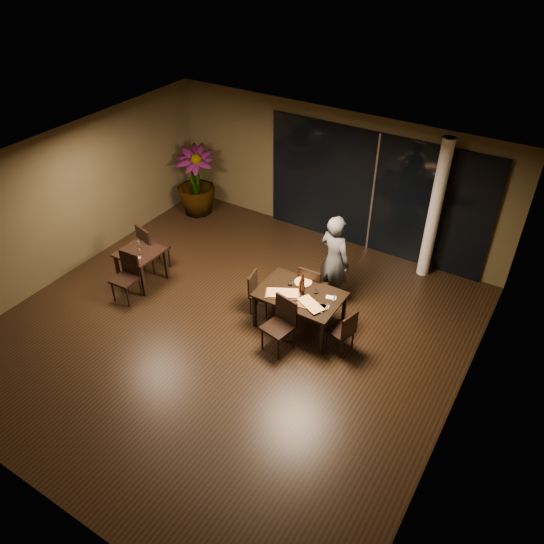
{
  "coord_description": "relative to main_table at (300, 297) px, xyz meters",
  "views": [
    {
      "loc": [
        4.51,
        -5.78,
        6.61
      ],
      "look_at": [
        0.44,
        0.75,
        1.05
      ],
      "focal_mm": 35.0,
      "sensor_mm": 36.0,
      "label": 1
    }
  ],
  "objects": [
    {
      "name": "ground",
      "position": [
        -1.0,
        -0.8,
        -0.68
      ],
      "size": [
        8.0,
        8.0,
        0.0
      ],
      "primitive_type": "plane",
      "color": "black",
      "rests_on": "ground"
    },
    {
      "name": "wall_back",
      "position": [
        -1.0,
        3.25,
        0.82
      ],
      "size": [
        8.0,
        0.1,
        3.0
      ],
      "primitive_type": "cube",
      "color": "#433B23",
      "rests_on": "ground"
    },
    {
      "name": "wall_front",
      "position": [
        -1.0,
        -4.85,
        0.82
      ],
      "size": [
        8.0,
        0.1,
        3.0
      ],
      "primitive_type": "cube",
      "color": "#433B23",
      "rests_on": "ground"
    },
    {
      "name": "wall_left",
      "position": [
        -5.05,
        -0.8,
        0.82
      ],
      "size": [
        0.1,
        8.0,
        3.0
      ],
      "primitive_type": "cube",
      "color": "#433B23",
      "rests_on": "ground"
    },
    {
      "name": "wall_right",
      "position": [
        3.05,
        -0.8,
        0.82
      ],
      "size": [
        0.1,
        8.0,
        3.0
      ],
      "primitive_type": "cube",
      "color": "#433B23",
      "rests_on": "ground"
    },
    {
      "name": "ceiling",
      "position": [
        -1.0,
        -0.8,
        2.34
      ],
      "size": [
        8.0,
        8.0,
        0.04
      ],
      "primitive_type": "cube",
      "color": "silver",
      "rests_on": "wall_back"
    },
    {
      "name": "window_panel",
      "position": [
        0.0,
        3.16,
        0.67
      ],
      "size": [
        5.0,
        0.06,
        2.7
      ],
      "primitive_type": "cube",
      "color": "black",
      "rests_on": "ground"
    },
    {
      "name": "column",
      "position": [
        1.4,
        2.85,
        0.82
      ],
      "size": [
        0.24,
        0.24,
        3.0
      ],
      "primitive_type": "cylinder",
      "color": "white",
      "rests_on": "ground"
    },
    {
      "name": "main_table",
      "position": [
        0.0,
        0.0,
        0.0
      ],
      "size": [
        1.5,
        1.0,
        0.75
      ],
      "color": "black",
      "rests_on": "ground"
    },
    {
      "name": "side_table",
      "position": [
        -3.4,
        -0.5,
        -0.05
      ],
      "size": [
        0.8,
        0.8,
        0.75
      ],
      "color": "black",
      "rests_on": "ground"
    },
    {
      "name": "chair_main_far",
      "position": [
        -0.07,
        0.57,
        -0.14
      ],
      "size": [
        0.47,
        0.47,
        0.96
      ],
      "rotation": [
        0.0,
        0.0,
        3.19
      ],
      "color": "black",
      "rests_on": "ground"
    },
    {
      "name": "chair_main_near",
      "position": [
        -0.0,
        -0.64,
        -0.11
      ],
      "size": [
        0.55,
        0.55,
        1.01
      ],
      "rotation": [
        0.0,
        0.0,
        -0.19
      ],
      "color": "black",
      "rests_on": "ground"
    },
    {
      "name": "chair_main_left",
      "position": [
        -0.89,
        -0.03,
        -0.2
      ],
      "size": [
        0.45,
        0.45,
        0.84
      ],
      "rotation": [
        0.0,
        0.0,
        1.75
      ],
      "color": "black",
      "rests_on": "ground"
    },
    {
      "name": "chair_main_right",
      "position": [
        0.97,
        -0.17,
        -0.2
      ],
      "size": [
        0.48,
        0.48,
        0.86
      ],
      "rotation": [
        0.0,
        0.0,
        -1.82
      ],
      "color": "black",
      "rests_on": "ground"
    },
    {
      "name": "chair_side_far",
      "position": [
        -3.56,
        -0.04,
        -0.09
      ],
      "size": [
        0.6,
        0.6,
        1.05
      ],
      "rotation": [
        0.0,
        0.0,
        2.88
      ],
      "color": "black",
      "rests_on": "ground"
    },
    {
      "name": "chair_side_near",
      "position": [
        -3.29,
        -1.0,
        -0.13
      ],
      "size": [
        0.48,
        0.48,
        0.98
      ],
      "rotation": [
        0.0,
        0.0,
        0.06
      ],
      "color": "black",
      "rests_on": "ground"
    },
    {
      "name": "diner",
      "position": [
        0.17,
        1.01,
        0.27
      ],
      "size": [
        0.73,
        0.58,
        1.89
      ],
      "primitive_type": "imported",
      "rotation": [
        0.0,
        0.0,
        2.87
      ],
      "color": "#313437",
      "rests_on": "ground"
    },
    {
      "name": "potted_plant",
      "position": [
        -4.28,
        2.4,
        0.17
      ],
      "size": [
        1.28,
        1.28,
        1.7
      ],
      "primitive_type": "imported",
      "rotation": [
        0.0,
        0.0,
        0.55
      ],
      "color": "#23531B",
      "rests_on": "ground"
    },
    {
      "name": "pizza_board_left",
      "position": [
        -0.26,
        -0.18,
        0.08
      ],
      "size": [
        0.69,
        0.55,
        0.01
      ],
      "primitive_type": "cube",
      "rotation": [
        0.0,
        0.0,
        0.46
      ],
      "color": "#4C2B18",
      "rests_on": "main_table"
    },
    {
      "name": "pizza_board_right",
      "position": [
        0.32,
        -0.2,
        0.08
      ],
      "size": [
        0.53,
        0.31,
        0.01
      ],
      "primitive_type": "cube",
      "rotation": [
        0.0,
        0.0,
        0.13
      ],
      "color": "#4E2B19",
      "rests_on": "main_table"
    },
    {
      "name": "oblong_pizza_left",
      "position": [
        -0.26,
        -0.18,
        0.1
      ],
      "size": [
        0.6,
        0.48,
        0.02
      ],
      "primitive_type": null,
      "rotation": [
        0.0,
        0.0,
        0.49
      ],
      "color": "maroon",
      "rests_on": "pizza_board_left"
    },
    {
      "name": "oblong_pizza_right",
      "position": [
        0.32,
        -0.2,
        0.1
      ],
      "size": [
        0.53,
        0.41,
        0.02
      ],
      "primitive_type": null,
      "rotation": [
        0.0,
        0.0,
        -0.44
      ],
      "color": "maroon",
      "rests_on": "pizza_board_right"
    },
    {
      "name": "round_pizza",
      "position": [
        -0.12,
        0.32,
        0.08
      ],
      "size": [
        0.32,
        0.32,
        0.01
      ],
      "primitive_type": "cylinder",
      "color": "#B52814",
      "rests_on": "main_table"
    },
    {
      "name": "bottle_a",
      "position": [
        -0.02,
        0.05,
        0.22
      ],
      "size": [
        0.06,
        0.06,
        0.29
      ],
      "primitive_type": null,
      "color": "black",
      "rests_on": "main_table"
    },
    {
      "name": "bottle_b",
      "position": [
        0.04,
        0.02,
        0.21
      ],
      "size": [
        0.06,
        0.06,
        0.27
      ],
      "primitive_type": null,
      "color": "black",
      "rests_on": "main_table"
    },
    {
      "name": "bottle_c",
      "position": [
        -0.04,
        0.15,
        0.24
      ],
      "size": [
        0.07,
        0.07,
        0.33
      ],
      "primitive_type": null,
      "color": "black",
      "rests_on": "main_table"
    },
    {
      "name": "tumbler_left",
      "position": [
        -0.28,
        0.13,
        0.12
      ],
      "size": [
        0.08,
        0.08,
        0.09
      ],
      "primitive_type": "cylinder",
      "color": "white",
      "rests_on": "main_table"
    },
    {
      "name": "tumbler_right",
      "position": [
        0.23,
        0.16,
        0.12
      ],
      "size": [
        0.07,
        0.07,
        0.08
      ],
      "primitive_type": "cylinder",
      "color": "white",
      "rests_on": "main_table"
    },
    {
      "name": "napkin_near",
      "position": [
        0.53,
        -0.1,
        0.08
      ],
      "size": [
        0.2,
        0.14,
        0.01
      ],
      "primitive_type": "cube",
      "rotation": [
        0.0,
        0.0,
        0.23
      ],
      "color": "white",
      "rests_on": "main_table"
    },
    {
      "name": "napkin_far",
      "position": [
        0.53,
        0.18,
        0.08
      ],
      "size": [
        0.2,
        0.14,
        0.01
      ],
      "primitive_type": "cube",
      "rotation": [
        0.0,
        0.0,
        0.27
      ],
      "color": "white",
      "rests_on": "main_table"
    },
    {
      "name": "wine_glass_a",
      "position": [
        -3.48,
        -0.42,
        0.16
      ],
      "size": [
        0.08,
        0.08,
        0.17
      ],
      "primitive_type": null,
      "color": "white",
      "rests_on": "side_table"
    },
    {
      "name": "wine_glass_b",
      "position": [
        -3.28,
        -0.6,
        0.16
      ],
      "size": [
        0.08,
        0.08,
        0.17
      ],
      "primitive_type": null,
      "color": "white",
      "rests_on": "side_table"
    },
    {
      "name": "side_napkin",
      "position": [
        -3.31,
        -0.7,
        0.08
      ],
      "size": [
        0.19,
        0.12,
        0.01
      ],
      "primitive_type": "cube",
      "rotation": [
        0.0,
        0.0,
        -0.08
      ],
      "color": "white",
      "rests_on": "side_table"
    }
  ]
}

